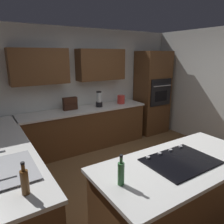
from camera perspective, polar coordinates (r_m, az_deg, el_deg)
name	(u,v)px	position (r m, az deg, el deg)	size (l,w,h in m)	color
ground_plane	(137,183)	(3.69, 6.82, -18.41)	(14.00, 14.00, 0.00)	brown
wall_back	(79,83)	(4.83, -8.86, 7.82)	(6.00, 0.44, 2.60)	silver
wall_left	(218,89)	(5.22, 26.59, 5.52)	(0.10, 4.00, 2.60)	silver
lower_cabinets_back	(86,129)	(4.76, -7.14, -4.59)	(2.80, 0.60, 0.86)	brown
countertop_back	(85,110)	(4.63, -7.32, 0.66)	(2.84, 0.64, 0.04)	silver
lower_cabinets_side	(8,177)	(3.32, -26.27, -15.46)	(0.60, 2.90, 0.86)	brown
countertop_side	(3,147)	(3.13, -27.24, -8.29)	(0.64, 2.94, 0.04)	silver
island_base	(177,198)	(2.75, 17.13, -21.31)	(1.89, 0.83, 0.86)	brown
island_top	(180,163)	(2.51, 17.94, -13.00)	(1.97, 0.91, 0.04)	silver
wall_oven	(152,93)	(5.67, 10.80, 5.08)	(0.80, 0.66, 2.12)	brown
sink_unit	(10,169)	(2.45, -25.75, -13.61)	(0.46, 0.70, 0.23)	#515456
cooktop	(180,161)	(2.50, 17.89, -12.40)	(0.76, 0.56, 0.03)	black
blender	(99,100)	(4.74, -3.52, 3.22)	(0.15, 0.15, 0.35)	black
spice_rack	(70,104)	(4.55, -11.23, 2.23)	(0.30, 0.11, 0.27)	#381E14
kettle	(121,99)	(5.06, 2.45, 3.42)	(0.18, 0.18, 0.20)	red
dish_soap_bottle	(25,181)	(1.99, -22.49, -16.90)	(0.07, 0.07, 0.30)	brown
oil_bottle	(121,173)	(1.96, 2.44, -16.07)	(0.06, 0.06, 0.29)	#336B38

